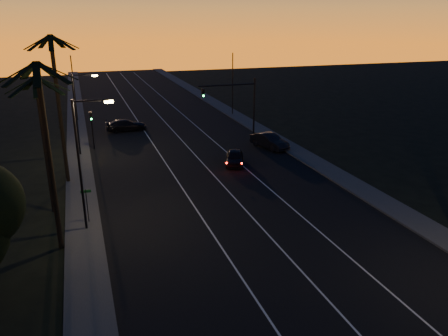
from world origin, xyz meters
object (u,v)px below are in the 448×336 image
object	(u,v)px
right_car	(269,141)
cross_car	(126,125)
lead_car	(235,157)
signal_mast	(236,98)

from	to	relation	value
right_car	cross_car	size ratio (longest dim) A/B	0.99
cross_car	right_car	bearing A→B (deg)	-42.49
lead_car	right_car	size ratio (longest dim) A/B	0.94
lead_car	signal_mast	bearing A→B (deg)	69.48
lead_car	cross_car	bearing A→B (deg)	116.61
right_car	cross_car	xyz separation A→B (m)	(-14.14, 12.95, -0.07)
lead_car	right_car	world-z (taller)	right_car
signal_mast	lead_car	distance (m)	11.37
lead_car	cross_car	distance (m)	19.10
right_car	cross_car	world-z (taller)	right_car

